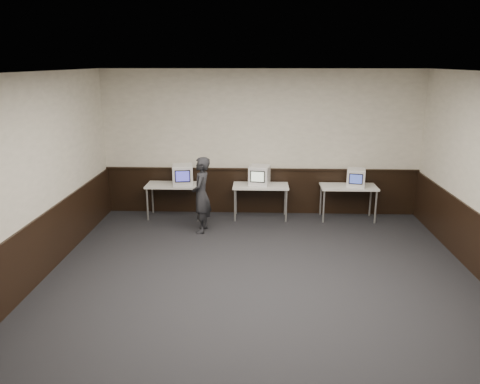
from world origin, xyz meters
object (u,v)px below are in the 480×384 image
Objects in this scene: desk_center at (261,188)px; desk_right at (348,189)px; emac_right at (356,178)px; person at (201,195)px; desk_left at (174,187)px; emac_left at (183,175)px; emac_center at (259,175)px.

desk_right is at bearing 0.00° from desk_center.
desk_right is at bearing -175.07° from emac_right.
person reaches higher than desk_center.
desk_right is 3.22m from person.
emac_right is at bearing -7.14° from desk_right.
emac_left is at bearing -4.61° from desk_left.
desk_center is 1.00× the size of desk_right.
person is at bearing -142.85° from desk_center.
desk_right is 2.35× the size of emac_center.
person is (0.51, -0.88, -0.20)m from emac_left.
person is (0.71, -0.90, 0.09)m from desk_left.
person is (-3.23, -0.88, -0.17)m from emac_right.
emac_left is (-3.60, -0.02, 0.29)m from desk_right.
emac_left reaches higher than emac_right.
emac_center is 1.50m from person.
desk_right is 2.56× the size of emac_right.
desk_center is (1.90, 0.00, 0.00)m from desk_left.
desk_right is at bearing 9.42° from emac_center.
emac_right is 0.30× the size of person.
desk_left is at bearing 180.00° from desk_right.
desk_center is 2.30× the size of emac_left.
emac_right is 3.35m from person.
desk_left is 3.95m from emac_right.
desk_right is (1.90, 0.00, 0.00)m from desk_center.
desk_right is at bearing 110.36° from person.
emac_center reaches higher than desk_right.
desk_left is 1.90m from desk_center.
emac_left reaches higher than desk_left.
emac_left reaches higher than desk_center.
desk_center is 2.06m from emac_right.
person is (-1.19, -0.90, 0.09)m from desk_center.
person is at bearing -130.49° from emac_center.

